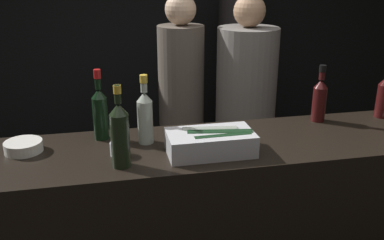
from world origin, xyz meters
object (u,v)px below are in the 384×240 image
Objects in this scene: person_blond_tee at (236,63)px; champagne_bottle at (120,133)px; bowl_white at (23,146)px; red_wine_bottle_black_foil at (320,98)px; red_wine_bottle_burgundy at (100,111)px; candle_votive at (119,149)px; person_in_hoodie at (181,100)px; ice_bin_with_bottles at (212,141)px; red_wine_bottle_tall at (384,94)px; person_grey_polo at (245,106)px; rose_wine_bottle at (145,115)px.

champagne_bottle is at bearing 159.84° from person_blond_tee.
bowl_white is 1.55m from red_wine_bottle_black_foil.
red_wine_bottle_burgundy reaches higher than red_wine_bottle_black_foil.
bowl_white is 0.39m from red_wine_bottle_burgundy.
person_in_hoodie is at bearing 65.16° from candle_votive.
ice_bin_with_bottles is 1.11m from red_wine_bottle_tall.
person_in_hoodie is at bearing 45.03° from bowl_white.
ice_bin_with_bottles is 0.43m from champagne_bottle.
person_in_hoodie is 0.91× the size of person_blond_tee.
champagne_bottle reaches higher than red_wine_bottle_burgundy.
red_wine_bottle_tall is at bearing 2.76° from bowl_white.
person_grey_polo is at bearing 47.71° from champagne_bottle.
red_wine_bottle_black_foil reaches higher than candle_votive.
rose_wine_bottle is at bearing 41.73° from candle_votive.
rose_wine_bottle is at bearing 118.91° from person_grey_polo.
red_wine_bottle_black_foil is 1.16m from champagne_bottle.
person_grey_polo reaches higher than ice_bin_with_bottles.
person_blond_tee reaches higher than person_in_hoodie.
candle_votive reaches higher than bowl_white.
champagne_bottle is at bearing -162.16° from red_wine_bottle_black_foil.
rose_wine_bottle is 0.20× the size of person_in_hoodie.
red_wine_bottle_tall is 0.20× the size of person_grey_polo.
person_in_hoodie is (0.92, 0.92, -0.11)m from bowl_white.
candle_votive is at bearing -16.71° from bowl_white.
candle_votive is 0.05× the size of person_grey_polo.
candle_votive is 0.22× the size of red_wine_bottle_burgundy.
red_wine_bottle_black_foil reaches higher than ice_bin_with_bottles.
person_blond_tee is at bearing 57.18° from candle_votive.
bowl_white is 2.22× the size of candle_votive.
person_grey_polo is at bearing 29.00° from bowl_white.
person_blond_tee is 0.87m from person_grey_polo.
person_blond_tee reaches higher than red_wine_bottle_black_foil.
red_wine_bottle_tall is (1.07, 0.28, 0.08)m from ice_bin_with_bottles.
red_wine_bottle_burgundy is at bearing 108.50° from candle_votive.
red_wine_bottle_tall is at bearing 4.21° from rose_wine_bottle.
red_wine_bottle_burgundy is 1.04× the size of rose_wine_bottle.
person_grey_polo reaches higher than red_wine_bottle_black_foil.
person_grey_polo is (1.34, 0.74, -0.13)m from bowl_white.
candle_votive is 0.05× the size of person_in_hoodie.
red_wine_bottle_tall is at bearing 0.10° from red_wine_bottle_burgundy.
red_wine_bottle_black_foil is at bearing 6.77° from rose_wine_bottle.
red_wine_bottle_black_foil reaches higher than bowl_white.
rose_wine_bottle is at bearing -0.70° from bowl_white.
red_wine_bottle_black_foil is 0.93× the size of rose_wine_bottle.
candle_votive is 0.23× the size of red_wine_bottle_tall.
red_wine_bottle_tall is at bearing 12.84° from champagne_bottle.
person_in_hoodie is (0.35, 0.93, -0.23)m from rose_wine_bottle.
person_in_hoodie is at bearing 127.73° from red_wine_bottle_black_foil.
bowl_white is 1.94m from red_wine_bottle_tall.
person_blond_tee is at bearing 105.03° from red_wine_bottle_tall.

